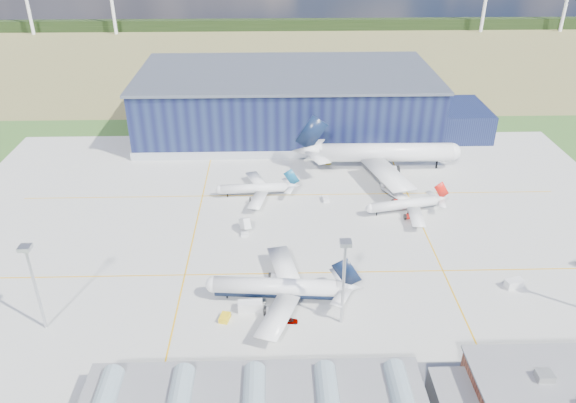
# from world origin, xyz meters

# --- Properties ---
(ground) EXTENTS (600.00, 600.00, 0.00)m
(ground) POSITION_xyz_m (0.00, 0.00, 0.00)
(ground) COLOR #2D4E1D
(ground) RESTS_ON ground
(apron) EXTENTS (220.00, 160.00, 0.08)m
(apron) POSITION_xyz_m (0.00, 10.00, 0.03)
(apron) COLOR #A6A6A0
(apron) RESTS_ON ground
(farmland) EXTENTS (600.00, 220.00, 0.01)m
(farmland) POSITION_xyz_m (0.00, 220.00, 0.00)
(farmland) COLOR olive
(farmland) RESTS_ON ground
(treeline) EXTENTS (600.00, 8.00, 8.00)m
(treeline) POSITION_xyz_m (0.00, 300.00, 4.00)
(treeline) COLOR black
(treeline) RESTS_ON ground
(hangar) EXTENTS (145.00, 62.00, 26.10)m
(hangar) POSITION_xyz_m (2.81, 94.80, 11.62)
(hangar) COLOR #101538
(hangar) RESTS_ON ground
(light_mast_west) EXTENTS (2.60, 2.60, 23.00)m
(light_mast_west) POSITION_xyz_m (-60.00, -30.00, 15.43)
(light_mast_west) COLOR #B7B9BE
(light_mast_west) RESTS_ON ground
(light_mast_center) EXTENTS (2.60, 2.60, 23.00)m
(light_mast_center) POSITION_xyz_m (10.00, -30.00, 15.43)
(light_mast_center) COLOR #B7B9BE
(light_mast_center) RESTS_ON ground
(airliner_navy) EXTENTS (42.76, 41.97, 12.93)m
(airliner_navy) POSITION_xyz_m (-5.56, -21.22, 6.47)
(airliner_navy) COLOR silver
(airliner_navy) RESTS_ON ground
(airliner_red) EXTENTS (33.81, 33.32, 9.39)m
(airliner_red) POSITION_xyz_m (35.74, 22.00, 4.70)
(airliner_red) COLOR silver
(airliner_red) RESTS_ON ground
(airliner_widebody) EXTENTS (63.32, 61.98, 20.37)m
(airliner_widebody) POSITION_xyz_m (35.54, 55.00, 10.19)
(airliner_widebody) COLOR silver
(airliner_widebody) RESTS_ON ground
(airliner_regional) EXTENTS (30.41, 29.82, 9.42)m
(airliner_regional) POSITION_xyz_m (-12.38, 34.49, 4.71)
(airliner_regional) COLOR silver
(airliner_regional) RESTS_ON ground
(gse_tug_b) EXTENTS (2.87, 3.66, 1.40)m
(gse_tug_b) POSITION_xyz_m (-17.90, -28.54, 0.70)
(gse_tug_b) COLOR yellow
(gse_tug_b) RESTS_ON ground
(gse_van_a) EXTENTS (6.07, 2.86, 2.60)m
(gse_van_a) POSITION_xyz_m (-11.90, -25.13, 1.30)
(gse_van_a) COLOR silver
(gse_van_a) RESTS_ON ground
(gse_cart_a) EXTENTS (2.50, 3.39, 1.36)m
(gse_cart_a) POSITION_xyz_m (11.52, 30.61, 0.68)
(gse_cart_a) COLOR silver
(gse_cart_a) RESTS_ON ground
(gse_tug_c) EXTENTS (2.22, 3.33, 1.40)m
(gse_tug_c) POSITION_xyz_m (14.96, 60.53, 0.70)
(gse_tug_c) COLOR yellow
(gse_tug_c) RESTS_ON ground
(gse_cart_b) EXTENTS (3.87, 3.35, 1.41)m
(gse_cart_b) POSITION_xyz_m (34.62, 41.97, 0.70)
(gse_cart_b) COLOR silver
(gse_cart_b) RESTS_ON ground
(gse_van_c) EXTENTS (5.26, 3.65, 2.30)m
(gse_van_c) POSITION_xyz_m (56.43, -17.60, 1.15)
(gse_van_c) COLOR silver
(gse_van_c) RESTS_ON ground
(airstair) EXTENTS (3.83, 5.47, 3.25)m
(airstair) POSITION_xyz_m (-14.62, 12.10, 1.63)
(airstair) COLOR silver
(airstair) RESTS_ON ground
(car_a) EXTENTS (3.85, 1.67, 1.29)m
(car_a) POSITION_xyz_m (-2.26, -29.95, 0.65)
(car_a) COLOR #99999E
(car_a) RESTS_ON ground
(car_b) EXTENTS (4.33, 2.72, 1.35)m
(car_b) POSITION_xyz_m (-17.68, -48.00, 0.67)
(car_b) COLOR #99999E
(car_b) RESTS_ON ground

